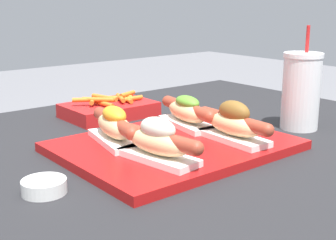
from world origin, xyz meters
name	(u,v)px	position (x,y,z in m)	size (l,w,h in m)	color
serving_tray	(174,146)	(0.05, -0.01, 0.73)	(0.44, 0.34, 0.02)	#B71414
hot_dog_0	(158,141)	(-0.05, -0.07, 0.77)	(0.08, 0.20, 0.08)	white
hot_dog_1	(234,123)	(0.14, -0.08, 0.77)	(0.07, 0.20, 0.08)	white
hot_dog_2	(115,126)	(-0.05, 0.06, 0.77)	(0.09, 0.19, 0.07)	white
hot_dog_3	(187,112)	(0.14, 0.06, 0.77)	(0.08, 0.20, 0.07)	white
sauce_bowl	(44,186)	(-0.25, -0.04, 0.73)	(0.07, 0.07, 0.02)	white
drink_cup	(301,91)	(0.37, -0.06, 0.81)	(0.09, 0.09, 0.24)	white
fries_basket	(109,109)	(0.09, 0.31, 0.74)	(0.22, 0.15, 0.06)	red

